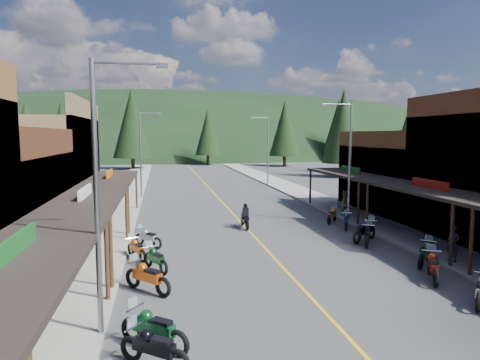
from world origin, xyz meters
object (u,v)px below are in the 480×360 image
bike_east_7 (425,252)px  pine_9 (349,132)px  shop_west_3 (28,172)px  bike_west_7 (156,258)px  streetlight_1 (142,151)px  pine_5 (338,126)px  streetlight_3 (267,147)px  rider_on_bike (245,218)px  pine_6 (407,132)px  bike_west_9 (148,237)px  bike_west_5 (154,327)px  pine_7 (27,129)px  pine_8 (26,134)px  pine_4 (285,128)px  bike_east_9 (365,230)px  shop_east_3 (411,179)px  bike_west_8 (136,248)px  pine_2 (132,123)px  streetlight_0 (102,186)px  pine_11 (344,126)px  pine_3 (208,132)px  streetlight_2 (348,157)px  pine_1 (62,128)px  bike_west_6 (147,275)px  pedestrian_east_a (453,243)px  bike_east_11 (332,214)px  pedestrian_east_b (344,203)px  bike_east_8 (368,234)px  pine_10 (74,129)px  bike_east_10 (346,220)px

bike_east_7 → pine_9: bearing=114.8°
shop_west_3 → bike_west_7: shop_west_3 is taller
streetlight_1 → pine_5: pine_5 is taller
streetlight_3 → rider_on_bike: 23.69m
pine_6 → bike_west_9: (-52.01, -59.93, -5.92)m
bike_west_5 → streetlight_3: bearing=21.1°
pine_5 → pine_7: pine_5 is taller
pine_8 → bike_west_7: (16.42, -40.06, -5.39)m
pine_5 → pine_4: bearing=-143.1°
bike_east_9 → shop_east_3: bearing=100.4°
pine_5 → bike_east_7: (-27.58, -73.49, -7.38)m
streetlight_3 → bike_west_8: streetlight_3 is taller
pine_2 → bike_west_7: 58.70m
streetlight_0 → streetlight_3: same height
pine_11 → rider_on_bike: bearing=-123.5°
bike_east_7 → pine_3: bearing=137.6°
shop_west_3 → pine_5: bearing=51.8°
pine_6 → streetlight_2: bearing=-124.9°
pine_4 → pine_1: bearing=166.6°
streetlight_3 → pine_8: pine_8 is taller
bike_west_6 → pedestrian_east_a: size_ratio=1.39×
shop_east_3 → bike_east_11: shop_east_3 is taller
pine_1 → pedestrian_east_b: pine_1 is taller
pine_1 → pedestrian_east_a: bearing=-66.1°
streetlight_2 → shop_west_3: bearing=171.0°
bike_west_5 → pedestrian_east_a: 14.38m
streetlight_1 → rider_on_bike: 16.31m
pine_4 → pine_6: pine_4 is taller
streetlight_2 → bike_east_8: (-1.37, -5.65, -3.87)m
streetlight_1 → pine_6: size_ratio=0.73×
bike_west_6 → pine_10: bearing=59.7°
bike_east_8 → bike_west_7: bearing=-138.3°
bike_east_11 → shop_west_3: bearing=-151.3°
shop_west_3 → pine_4: bearing=56.9°
pine_10 → rider_on_bike: size_ratio=5.39×
streetlight_1 → bike_east_11: bearing=-46.6°
bike_east_9 → streetlight_0: bearing=-89.8°
bike_east_10 → streetlight_1: bearing=156.1°
streetlight_1 → bike_west_6: (1.09, -24.63, -3.79)m
streetlight_3 → bike_east_11: streetlight_3 is taller
pine_2 → rider_on_bike: pine_2 is taller
streetlight_3 → pine_3: pine_3 is taller
pine_3 → bike_east_7: bearing=-87.9°
streetlight_0 → pine_3: 72.86m
bike_east_9 → pine_9: bearing=121.1°
pine_9 → rider_on_bike: size_ratio=5.02×
pine_2 → rider_on_bike: bearing=-78.8°
bike_east_11 → bike_west_9: bearing=-123.4°
pine_7 → bike_west_6: 83.12m
pine_6 → rider_on_bike: bearing=-129.3°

